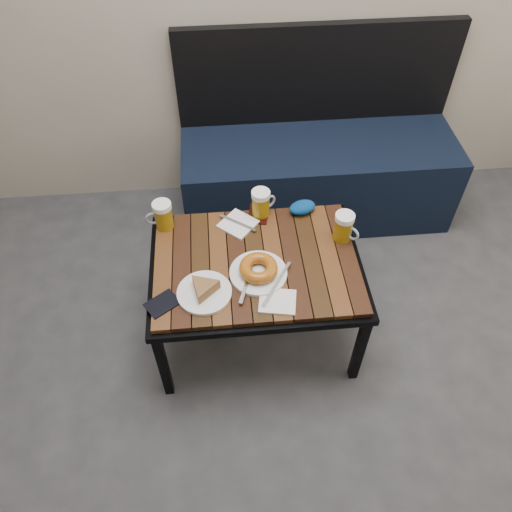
{
  "coord_description": "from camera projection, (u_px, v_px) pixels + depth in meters",
  "views": [
    {
      "loc": [
        -0.22,
        -0.3,
        1.95
      ],
      "look_at": [
        -0.1,
        0.98,
        0.5
      ],
      "focal_mm": 35.0,
      "sensor_mm": 36.0,
      "label": 1
    }
  ],
  "objects": [
    {
      "name": "napkin_left",
      "position": [
        238.0,
        224.0,
        2.09
      ],
      "size": [
        0.19,
        0.19,
        0.01
      ],
      "rotation": [
        0.0,
        0.0,
        0.84
      ],
      "color": "white",
      "rests_on": "cafe_table"
    },
    {
      "name": "plate_pie",
      "position": [
        204.0,
        290.0,
        1.83
      ],
      "size": [
        0.2,
        0.2,
        0.06
      ],
      "color": "white",
      "rests_on": "cafe_table"
    },
    {
      "name": "passport_navy",
      "position": [
        162.0,
        304.0,
        1.82
      ],
      "size": [
        0.14,
        0.14,
        0.01
      ],
      "primitive_type": "cube",
      "rotation": [
        0.0,
        0.0,
        -0.96
      ],
      "color": "black",
      "rests_on": "cafe_table"
    },
    {
      "name": "beer_mug_right",
      "position": [
        344.0,
        227.0,
        1.99
      ],
      "size": [
        0.11,
        0.11,
        0.13
      ],
      "rotation": [
        0.0,
        0.0,
        -0.79
      ],
      "color": "#946C0B",
      "rests_on": "cafe_table"
    },
    {
      "name": "knit_pouch",
      "position": [
        302.0,
        207.0,
        2.12
      ],
      "size": [
        0.13,
        0.11,
        0.05
      ],
      "primitive_type": "ellipsoid",
      "rotation": [
        0.0,
        0.0,
        0.32
      ],
      "color": "#05117D",
      "rests_on": "cafe_table"
    },
    {
      "name": "plate_bagel",
      "position": [
        258.0,
        270.0,
        1.89
      ],
      "size": [
        0.24,
        0.28,
        0.06
      ],
      "color": "white",
      "rests_on": "cafe_table"
    },
    {
      "name": "beer_mug_centre",
      "position": [
        261.0,
        203.0,
        2.09
      ],
      "size": [
        0.12,
        0.1,
        0.13
      ],
      "rotation": [
        0.0,
        0.0,
        0.51
      ],
      "color": "#946C0B",
      "rests_on": "cafe_table"
    },
    {
      "name": "cafe_table",
      "position": [
        256.0,
        268.0,
        1.99
      ],
      "size": [
        0.84,
        0.62,
        0.47
      ],
      "color": "black",
      "rests_on": "ground"
    },
    {
      "name": "bench",
      "position": [
        317.0,
        169.0,
        2.65
      ],
      "size": [
        1.4,
        0.5,
        0.95
      ],
      "color": "black",
      "rests_on": "ground"
    },
    {
      "name": "napkin_right",
      "position": [
        277.0,
        301.0,
        1.82
      ],
      "size": [
        0.15,
        0.14,
        0.01
      ],
      "rotation": [
        0.0,
        0.0,
        -0.19
      ],
      "color": "white",
      "rests_on": "cafe_table"
    },
    {
      "name": "beer_mug_left",
      "position": [
        163.0,
        215.0,
        2.04
      ],
      "size": [
        0.12,
        0.08,
        0.13
      ],
      "rotation": [
        0.0,
        0.0,
        3.24
      ],
      "color": "#946C0B",
      "rests_on": "cafe_table"
    },
    {
      "name": "passport_burgundy",
      "position": [
        258.0,
        214.0,
        2.13
      ],
      "size": [
        0.11,
        0.14,
        0.01
      ],
      "primitive_type": "cube",
      "rotation": [
        0.0,
        0.0,
        -0.24
      ],
      "color": "black",
      "rests_on": "cafe_table"
    }
  ]
}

